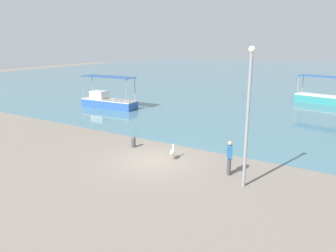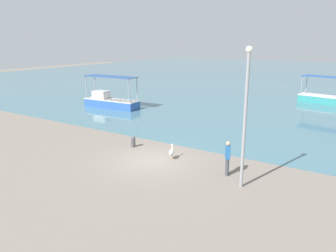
% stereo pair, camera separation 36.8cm
% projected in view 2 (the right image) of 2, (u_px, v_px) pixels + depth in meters
% --- Properties ---
extents(ground, '(120.00, 120.00, 0.00)m').
position_uv_depth(ground, '(151.00, 160.00, 17.73)').
color(ground, slate).
extents(harbor_water, '(110.00, 90.00, 0.00)m').
position_uv_depth(harbor_water, '(312.00, 77.00, 56.80)').
color(harbor_water, '#46717F').
rests_on(harbor_water, ground).
extents(fishing_boat_center, '(5.02, 2.47, 2.75)m').
position_uv_depth(fishing_boat_center, '(324.00, 98.00, 33.50)').
color(fishing_boat_center, teal).
rests_on(fishing_boat_center, harbor_water).
extents(fishing_boat_outer, '(5.70, 1.94, 2.99)m').
position_uv_depth(fishing_boat_outer, '(110.00, 101.00, 31.54)').
color(fishing_boat_outer, '#315CB0').
rests_on(fishing_boat_outer, harbor_water).
extents(pelican, '(0.44, 0.79, 0.80)m').
position_uv_depth(pelican, '(172.00, 152.00, 17.89)').
color(pelican, '#E0997A').
rests_on(pelican, ground).
extents(lamp_post, '(0.28, 0.28, 6.10)m').
position_uv_depth(lamp_post, '(245.00, 112.00, 13.68)').
color(lamp_post, gray).
rests_on(lamp_post, ground).
extents(mooring_bollard, '(0.28, 0.28, 0.68)m').
position_uv_depth(mooring_bollard, '(133.00, 141.00, 19.88)').
color(mooring_bollard, '#47474C').
rests_on(mooring_bollard, ground).
extents(fisherman_standing, '(0.38, 0.46, 1.69)m').
position_uv_depth(fisherman_standing, '(228.00, 157.00, 15.61)').
color(fisherman_standing, '#40424B').
rests_on(fisherman_standing, ground).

